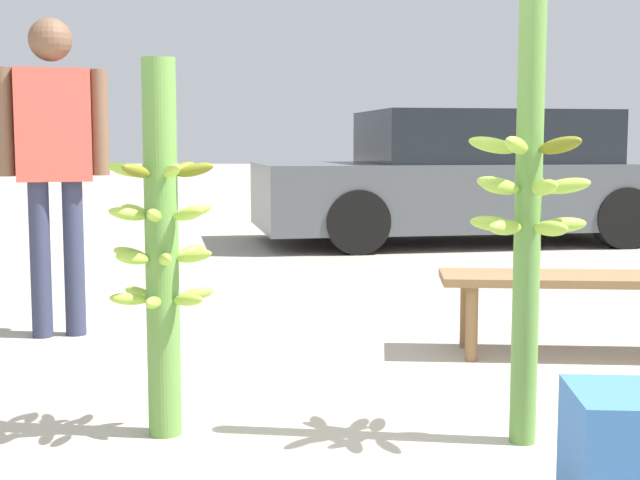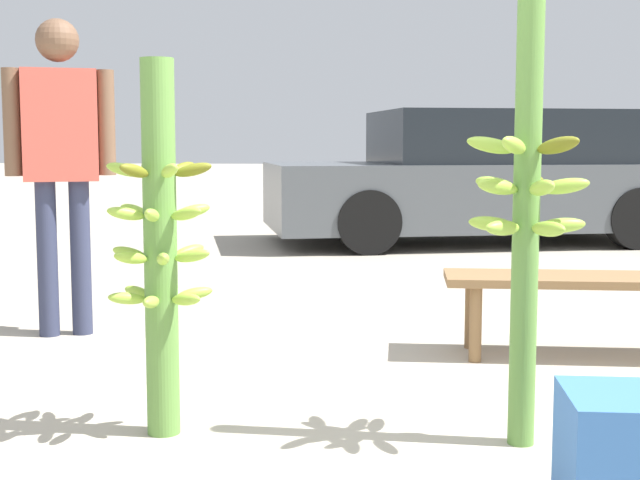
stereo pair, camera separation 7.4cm
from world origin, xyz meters
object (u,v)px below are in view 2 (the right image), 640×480
banana_stalk_left (160,246)px  banana_stalk_center (526,210)px  market_bench (605,287)px  produce_crate (630,457)px  vendor_person (61,146)px  parked_car (482,180)px

banana_stalk_left → banana_stalk_center: bearing=0.1°
market_bench → produce_crate: bearing=-100.5°
banana_stalk_left → vendor_person: vendor_person is taller
produce_crate → banana_stalk_left: bearing=157.5°
vendor_person → produce_crate: 3.39m
banana_stalk_center → produce_crate: 0.91m
banana_stalk_left → vendor_person: 1.88m
banana_stalk_center → produce_crate: bearing=-70.9°
banana_stalk_left → produce_crate: bearing=-22.5°
market_bench → parked_car: parked_car is taller
parked_car → produce_crate: (-0.21, -6.96, -0.48)m
produce_crate → parked_car: bearing=88.3°
vendor_person → market_bench: size_ratio=1.10×
vendor_person → produce_crate: size_ratio=4.70×
banana_stalk_center → market_bench: bearing=66.6°
parked_car → banana_stalk_center: bearing=162.1°
parked_car → produce_crate: bearing=164.1°
vendor_person → parked_car: 5.48m
banana_stalk_center → vendor_person: size_ratio=0.92×
banana_stalk_left → banana_stalk_center: 1.28m
banana_stalk_center → parked_car: size_ratio=0.33×
banana_stalk_center → market_bench: banana_stalk_center is taller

